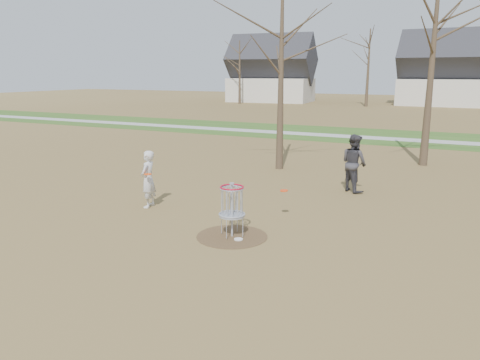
# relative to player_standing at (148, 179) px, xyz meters

# --- Properties ---
(ground) EXTENTS (160.00, 160.00, 0.00)m
(ground) POSITION_rel_player_standing_xyz_m (3.49, -1.27, -0.87)
(ground) COLOR brown
(ground) RESTS_ON ground
(green_band) EXTENTS (160.00, 8.00, 0.01)m
(green_band) POSITION_rel_player_standing_xyz_m (3.49, 19.73, -0.87)
(green_band) COLOR #2D5119
(green_band) RESTS_ON ground
(footpath) EXTENTS (160.00, 1.50, 0.01)m
(footpath) POSITION_rel_player_standing_xyz_m (3.49, 18.73, -0.86)
(footpath) COLOR #9E9E99
(footpath) RESTS_ON green_band
(dirt_circle) EXTENTS (1.80, 1.80, 0.01)m
(dirt_circle) POSITION_rel_player_standing_xyz_m (3.49, -1.27, -0.87)
(dirt_circle) COLOR #47331E
(dirt_circle) RESTS_ON ground
(player_standing) EXTENTS (0.53, 0.70, 1.75)m
(player_standing) POSITION_rel_player_standing_xyz_m (0.00, 0.00, 0.00)
(player_standing) COLOR silver
(player_standing) RESTS_ON ground
(player_throwing) EXTENTS (1.23, 1.19, 2.00)m
(player_throwing) POSITION_rel_player_standing_xyz_m (5.20, 4.67, 0.12)
(player_throwing) COLOR #37353B
(player_throwing) RESTS_ON ground
(disc_grounded) EXTENTS (0.22, 0.22, 0.02)m
(disc_grounded) POSITION_rel_player_standing_xyz_m (3.75, -1.43, -0.85)
(disc_grounded) COLOR white
(disc_grounded) RESTS_ON dirt_circle
(discs_in_play) EXTENTS (4.15, 1.16, 0.31)m
(discs_in_play) POSITION_rel_player_standing_xyz_m (2.27, 0.21, 0.08)
(discs_in_play) COLOR #FF3E0D
(discs_in_play) RESTS_ON ground
(disc_golf_basket) EXTENTS (0.64, 0.64, 1.35)m
(disc_golf_basket) POSITION_rel_player_standing_xyz_m (3.49, -1.27, 0.04)
(disc_golf_basket) COLOR #9EA3AD
(disc_golf_basket) RESTS_ON ground
(bare_trees) EXTENTS (52.62, 44.98, 9.00)m
(bare_trees) POSITION_rel_player_standing_xyz_m (5.27, 34.52, 4.47)
(bare_trees) COLOR #382B1E
(bare_trees) RESTS_ON ground
(houses_row) EXTENTS (56.51, 10.01, 7.26)m
(houses_row) POSITION_rel_player_standing_xyz_m (7.81, 51.29, 2.65)
(houses_row) COLOR silver
(houses_row) RESTS_ON ground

